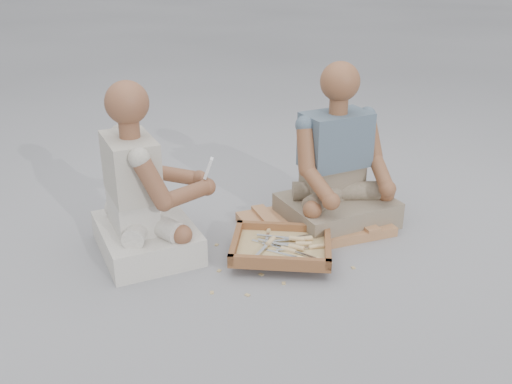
{
  "coord_description": "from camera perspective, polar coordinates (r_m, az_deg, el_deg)",
  "views": [
    {
      "loc": [
        -0.2,
        -2.08,
        1.29
      ],
      "look_at": [
        -0.04,
        0.22,
        0.3
      ],
      "focal_mm": 40.0,
      "sensor_mm": 36.0,
      "label": 1
    }
  ],
  "objects": [
    {
      "name": "chisel_5",
      "position": [
        2.54,
        5.61,
        -5.5
      ],
      "size": [
        0.22,
        0.04,
        0.02
      ],
      "rotation": [
        0.0,
        0.0,
        0.11
      ],
      "color": "silver",
      "rests_on": "tool_tray"
    },
    {
      "name": "wood_chip_9",
      "position": [
        2.82,
        7.83,
        -4.19
      ],
      "size": [
        0.02,
        0.02,
        0.0
      ],
      "primitive_type": "cube",
      "rotation": [
        0.0,
        0.0,
        3.04
      ],
      "color": "tan",
      "rests_on": "ground"
    },
    {
      "name": "chisel_2",
      "position": [
        2.52,
        2.81,
        -5.71
      ],
      "size": [
        0.19,
        0.14,
        0.02
      ],
      "rotation": [
        0.0,
        0.0,
        -0.6
      ],
      "color": "silver",
      "rests_on": "tool_tray"
    },
    {
      "name": "chisel_9",
      "position": [
        2.68,
        1.28,
        -3.85
      ],
      "size": [
        0.06,
        0.22,
        0.02
      ],
      "rotation": [
        0.0,
        0.0,
        1.38
      ],
      "color": "silver",
      "rests_on": "tool_tray"
    },
    {
      "name": "chisel_10",
      "position": [
        2.53,
        3.6,
        -5.46
      ],
      "size": [
        0.2,
        0.12,
        0.02
      ],
      "rotation": [
        0.0,
        0.0,
        -0.5
      ],
      "color": "silver",
      "rests_on": "tool_tray"
    },
    {
      "name": "mobile_phone",
      "position": [
        2.56,
        -4.78,
        2.4
      ],
      "size": [
        0.05,
        0.04,
        0.1
      ],
      "rotation": [
        -0.35,
        0.0,
        -1.67
      ],
      "color": "silver",
      "rests_on": "craftsman"
    },
    {
      "name": "wood_chip_4",
      "position": [
        2.55,
        9.7,
        -7.47
      ],
      "size": [
        0.02,
        0.02,
        0.0
      ],
      "primitive_type": "cube",
      "rotation": [
        0.0,
        0.0,
        1.76
      ],
      "color": "tan",
      "rests_on": "ground"
    },
    {
      "name": "chisel_4",
      "position": [
        2.56,
        4.29,
        -5.18
      ],
      "size": [
        0.22,
        0.03,
        0.02
      ],
      "rotation": [
        0.0,
        0.0,
        -0.07
      ],
      "color": "silver",
      "rests_on": "tool_tray"
    },
    {
      "name": "wood_chip_5",
      "position": [
        2.46,
        0.53,
        -8.26
      ],
      "size": [
        0.02,
        0.02,
        0.0
      ],
      "primitive_type": "cube",
      "rotation": [
        0.0,
        0.0,
        2.36
      ],
      "color": "tan",
      "rests_on": "ground"
    },
    {
      "name": "wood_chip_2",
      "position": [
        2.57,
        1.6,
        -6.82
      ],
      "size": [
        0.02,
        0.02,
        0.0
      ],
      "primitive_type": "cube",
      "rotation": [
        0.0,
        0.0,
        2.84
      ],
      "color": "tan",
      "rests_on": "ground"
    },
    {
      "name": "chisel_7",
      "position": [
        2.55,
        1.27,
        -5.14
      ],
      "size": [
        0.12,
        0.2,
        0.02
      ],
      "rotation": [
        0.0,
        0.0,
        1.05
      ],
      "color": "silver",
      "rests_on": "tool_tray"
    },
    {
      "name": "wood_chip_7",
      "position": [
        2.7,
        -3.96,
        -5.3
      ],
      "size": [
        0.02,
        0.02,
        0.0
      ],
      "primitive_type": "cube",
      "rotation": [
        0.0,
        0.0,
        1.16
      ],
      "color": "tan",
      "rests_on": "ground"
    },
    {
      "name": "wood_chip_6",
      "position": [
        2.5,
        -3.71,
        -7.86
      ],
      "size": [
        0.02,
        0.02,
        0.0
      ],
      "primitive_type": "cube",
      "rotation": [
        0.0,
        0.0,
        1.08
      ],
      "color": "tan",
      "rests_on": "ground"
    },
    {
      "name": "chisel_8",
      "position": [
        2.65,
        6.11,
        -4.16
      ],
      "size": [
        0.22,
        0.08,
        0.02
      ],
      "rotation": [
        0.0,
        0.0,
        0.28
      ],
      "color": "silver",
      "rests_on": "tool_tray"
    },
    {
      "name": "chisel_6",
      "position": [
        2.59,
        3.63,
        -4.64
      ],
      "size": [
        0.22,
        0.08,
        0.02
      ],
      "rotation": [
        0.0,
        0.0,
        -0.29
      ],
      "color": "silver",
      "rests_on": "tool_tray"
    },
    {
      "name": "wood_chip_8",
      "position": [
        2.82,
        -1.22,
        -3.96
      ],
      "size": [
        0.02,
        0.02,
        0.0
      ],
      "primitive_type": "cube",
      "rotation": [
        0.0,
        0.0,
        0.77
      ],
      "color": "tan",
      "rests_on": "ground"
    },
    {
      "name": "wood_chip_1",
      "position": [
        2.33,
        -0.87,
        -10.26
      ],
      "size": [
        0.02,
        0.02,
        0.0
      ],
      "primitive_type": "cube",
      "rotation": [
        0.0,
        0.0,
        2.46
      ],
      "color": "tan",
      "rests_on": "ground"
    },
    {
      "name": "chisel_0",
      "position": [
        2.46,
        4.47,
        -6.63
      ],
      "size": [
        0.2,
        0.13,
        0.02
      ],
      "rotation": [
        0.0,
        0.0,
        -0.54
      ],
      "color": "silver",
      "rests_on": "tool_tray"
    },
    {
      "name": "wood_chip_0",
      "position": [
        2.35,
        -4.43,
        -9.99
      ],
      "size": [
        0.02,
        0.02,
        0.0
      ],
      "primitive_type": "cube",
      "rotation": [
        0.0,
        0.0,
        1.59
      ],
      "color": "tan",
      "rests_on": "ground"
    },
    {
      "name": "chisel_1",
      "position": [
        2.45,
        6.37,
        -6.75
      ],
      "size": [
        0.18,
        0.16,
        0.02
      ],
      "rotation": [
        0.0,
        0.0,
        -0.7
      ],
      "color": "silver",
      "rests_on": "tool_tray"
    },
    {
      "name": "ground",
      "position": [
        2.46,
        1.31,
        -8.42
      ],
      "size": [
        60.0,
        60.0,
        0.0
      ],
      "primitive_type": "plane",
      "color": "gray",
      "rests_on": "ground"
    },
    {
      "name": "chisel_3",
      "position": [
        2.6,
        4.42,
        -4.71
      ],
      "size": [
        0.22,
        0.04,
        0.02
      ],
      "rotation": [
        0.0,
        0.0,
        0.09
      ],
      "color": "silver",
      "rests_on": "tool_tray"
    },
    {
      "name": "wood_chip_3",
      "position": [
        2.41,
        2.79,
        -9.11
      ],
      "size": [
        0.02,
        0.02,
        0.0
      ],
      "primitive_type": "cube",
      "rotation": [
        0.0,
        0.0,
        1.53
      ],
      "color": "tan",
      "rests_on": "ground"
    },
    {
      "name": "craftsman",
      "position": [
        2.58,
        -11.28,
        -0.5
      ],
      "size": [
        0.6,
        0.62,
        0.79
      ],
      "rotation": [
        0.0,
        0.0,
        -1.21
      ],
      "color": "beige",
      "rests_on": "ground"
    },
    {
      "name": "tool_tray",
      "position": [
        2.55,
        2.54,
        -5.5
      ],
      "size": [
        0.49,
        0.42,
        0.06
      ],
      "rotation": [
        0.0,
        0.0,
        -0.17
      ],
      "color": "brown",
      "rests_on": "carved_panel"
    },
    {
      "name": "companion",
      "position": [
        2.84,
        8.15,
        1.95
      ],
      "size": [
        0.64,
        0.58,
        0.81
      ],
      "rotation": [
        0.0,
        0.0,
        3.54
      ],
      "color": "gray",
      "rests_on": "ground"
    },
    {
      "name": "carved_panel",
      "position": [
        2.86,
        5.85,
        -3.19
      ],
      "size": [
        0.78,
        0.63,
        0.05
      ],
      "primitive_type": "cube",
      "rotation": [
        0.0,
        0.0,
        0.29
      ],
      "color": "#925A38",
      "rests_on": "ground"
    }
  ]
}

